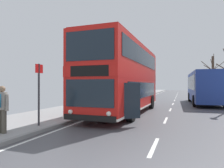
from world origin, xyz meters
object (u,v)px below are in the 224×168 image
bus_stop_sign_near (39,87)px  pedestrian_with_backpack (1,106)px  double_decker_bus_main (124,78)px  bare_tree_far_01 (213,75)px  background_bus_far_lane (204,87)px

bus_stop_sign_near → pedestrian_with_backpack: bearing=-101.2°
double_decker_bus_main → pedestrian_with_backpack: bearing=-108.3°
pedestrian_with_backpack → bare_tree_far_01: 30.83m
bare_tree_far_01 → background_bus_far_lane: bearing=-100.7°
background_bus_far_lane → pedestrian_with_backpack: size_ratio=5.93×
double_decker_bus_main → pedestrian_with_backpack: 7.82m
pedestrian_with_backpack → bare_tree_far_01: bare_tree_far_01 is taller
double_decker_bus_main → bare_tree_far_01: bearing=69.6°
background_bus_far_lane → double_decker_bus_main: bearing=-122.5°
pedestrian_with_backpack → bus_stop_sign_near: 1.74m
double_decker_bus_main → bus_stop_sign_near: double_decker_bus_main is taller
double_decker_bus_main → bare_tree_far_01: size_ratio=1.64×
double_decker_bus_main → pedestrian_with_backpack: double_decker_bus_main is taller
background_bus_far_lane → bare_tree_far_01: bare_tree_far_01 is taller
double_decker_bus_main → background_bus_far_lane: bearing=57.5°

